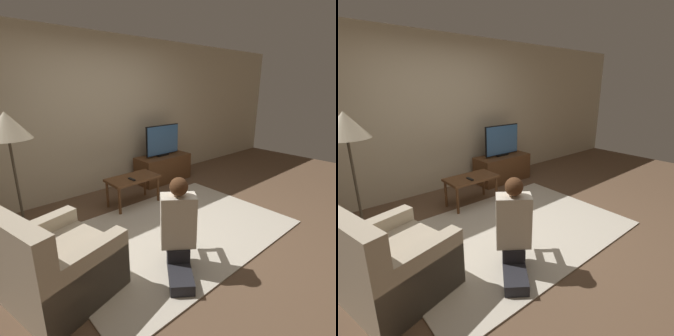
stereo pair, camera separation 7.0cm
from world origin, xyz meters
The scene contains 10 objects.
ground_plane centered at (0.00, 0.00, 0.00)m, with size 10.00×10.00×0.00m, color brown.
wall_back centered at (0.00, 1.93, 1.30)m, with size 10.00×0.06×2.60m.
rug centered at (0.00, 0.00, 0.01)m, with size 2.87×1.97×0.02m.
tv_stand centered at (1.11, 1.54, 0.25)m, with size 1.06×0.48×0.50m.
tv centered at (1.11, 1.55, 0.80)m, with size 0.77×0.08×0.59m.
coffee_table centered at (0.05, 1.01, 0.39)m, with size 0.78×0.43×0.45m.
floor_lamp centered at (-1.47, 1.12, 1.32)m, with size 0.51×0.51×1.52m.
armchair centered at (-1.50, -0.10, 0.29)m, with size 1.01×1.04×0.86m.
person_kneeling centered at (-0.47, -0.55, 0.47)m, with size 0.70×0.82×0.97m.
remote centered at (-0.02, 0.92, 0.46)m, with size 0.04×0.15×0.02m.
Camera 1 is at (-2.04, -2.18, 1.79)m, focal length 28.00 mm.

